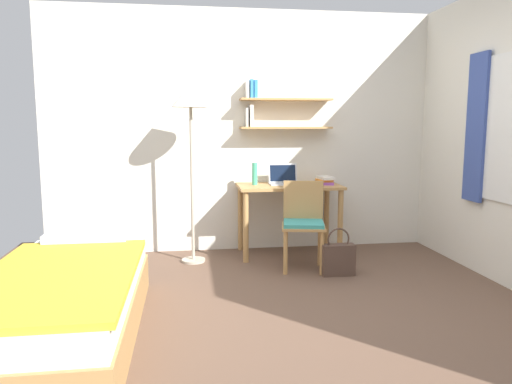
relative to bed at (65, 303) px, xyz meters
name	(u,v)px	position (x,y,z in m)	size (l,w,h in m)	color
ground_plane	(286,318)	(1.48, 0.12, -0.24)	(5.28, 5.28, 0.00)	brown
wall_back	(250,132)	(1.49, 2.14, 1.07)	(4.40, 0.27, 2.60)	silver
bed	(65,303)	(0.00, 0.00, 0.00)	(0.91, 1.98, 0.54)	#B2844C
desk	(289,198)	(1.86, 1.82, 0.38)	(1.08, 0.59, 0.75)	#B2844C
desk_chair	(303,221)	(1.89, 1.30, 0.23)	(0.47, 0.45, 0.84)	#B2844C
standing_lamp	(191,107)	(0.84, 1.68, 1.31)	(0.38, 0.38, 1.77)	#B2A893
laptop	(284,179)	(1.82, 1.90, 0.57)	(0.31, 0.22, 0.22)	#B7BABF
water_bottle	(255,174)	(1.50, 1.87, 0.63)	(0.06, 0.06, 0.23)	#42A87F
book_stack	(325,180)	(2.25, 1.81, 0.55)	(0.19, 0.24, 0.09)	purple
handbag	(338,258)	(2.16, 1.04, -0.08)	(0.30, 0.12, 0.45)	#4C382D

